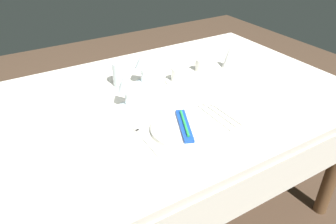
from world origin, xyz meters
TOP-DOWN VIEW (x-y plane):
  - ground_plane at (0.00, 0.00)m, footprint 6.00×6.00m
  - dining_table at (0.00, 0.00)m, footprint 1.80×1.11m
  - dinner_plate at (-0.03, -0.26)m, footprint 0.26×0.26m
  - toothbrush_package at (-0.03, -0.26)m, footprint 0.12×0.21m
  - fork_outer at (-0.18, -0.24)m, footprint 0.02×0.22m
  - dinner_knife at (0.13, -0.26)m, footprint 0.02×0.22m
  - spoon_soup at (0.16, -0.22)m, footprint 0.03×0.22m
  - spoon_dessert at (0.19, -0.22)m, footprint 0.03×0.21m
  - saucer_left at (0.35, 0.13)m, footprint 0.14×0.14m
  - coffee_cup_left at (0.35, 0.13)m, footprint 0.11×0.08m
  - saucer_right at (0.18, 0.09)m, footprint 0.14×0.14m
  - coffee_cup_right at (0.19, 0.09)m, footprint 0.10×0.08m
  - wine_glass_centre at (-0.14, 0.02)m, footprint 0.07×0.07m
  - wine_glass_left at (0.02, 0.18)m, footprint 0.07×0.07m
  - drink_tumbler at (-0.07, 0.21)m, footprint 0.07×0.07m
  - napkin_folded at (0.50, 0.10)m, footprint 0.08×0.08m

SIDE VIEW (x-z plane):
  - ground_plane at x=0.00m, z-range 0.00..0.00m
  - dining_table at x=0.00m, z-range 0.29..1.03m
  - fork_outer at x=-0.18m, z-range 0.74..0.74m
  - dinner_knife at x=0.13m, z-range 0.74..0.74m
  - spoon_soup at x=0.16m, z-range 0.74..0.75m
  - spoon_dessert at x=0.19m, z-range 0.74..0.75m
  - saucer_left at x=0.35m, z-range 0.74..0.75m
  - saucer_right at x=0.18m, z-range 0.74..0.75m
  - dinner_plate at x=-0.03m, z-range 0.74..0.76m
  - toothbrush_package at x=-0.03m, z-range 0.75..0.78m
  - coffee_cup_left at x=0.35m, z-range 0.75..0.81m
  - coffee_cup_right at x=0.19m, z-range 0.75..0.81m
  - drink_tumbler at x=-0.07m, z-range 0.73..0.85m
  - napkin_folded at x=0.50m, z-range 0.74..0.88m
  - wine_glass_centre at x=-0.14m, z-range 0.77..0.92m
  - wine_glass_left at x=0.02m, z-range 0.77..0.92m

